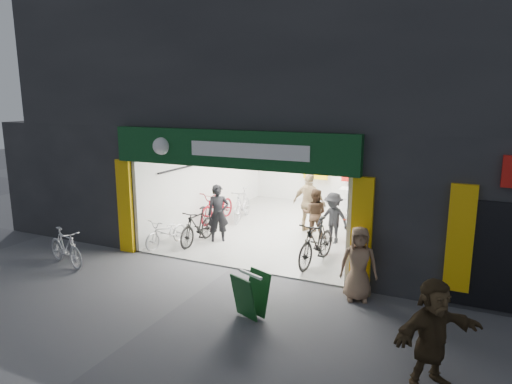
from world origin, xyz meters
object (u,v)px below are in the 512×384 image
Objects in this scene: parked_bike at (66,247)px; pedestrian_near at (359,264)px; sandwich_board at (251,294)px; bike_right_front at (316,242)px; bike_left_front at (167,232)px.

pedestrian_near is (7.24, 1.13, 0.32)m from parked_bike.
sandwich_board is at bearing -78.93° from parked_bike.
bike_right_front is 1.23× the size of parked_bike.
bike_right_front is at bearing 14.21° from bike_left_front.
sandwich_board is (-0.29, -3.32, -0.11)m from bike_right_front.
bike_left_front is 4.38m from bike_right_front.
pedestrian_near is at bearing 66.56° from sandwich_board.
pedestrian_near is 2.43m from sandwich_board.
pedestrian_near reaches higher than bike_left_front.
parked_bike is (-1.44, -2.36, 0.06)m from bike_left_front.
parked_bike is at bearing -112.66° from bike_left_front.
bike_right_front reaches higher than sandwich_board.
pedestrian_near is 1.82× the size of sandwich_board.
sandwich_board reaches higher than bike_left_front.
pedestrian_near reaches higher than parked_bike.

